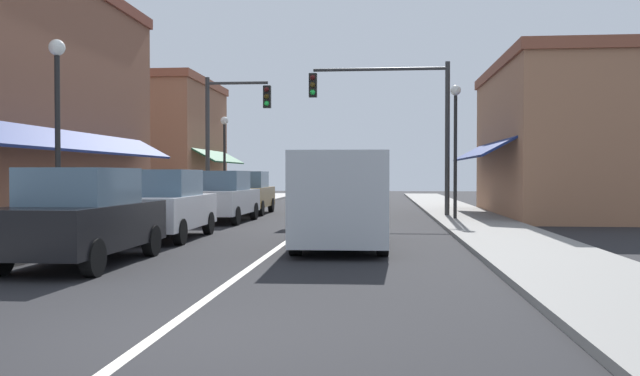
% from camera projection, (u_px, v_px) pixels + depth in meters
% --- Properties ---
extents(ground_plane, '(80.00, 80.00, 0.00)m').
position_uv_depth(ground_plane, '(319.00, 219.00, 24.34)').
color(ground_plane, black).
extents(sidewalk_left, '(2.60, 56.00, 0.12)m').
position_uv_depth(sidewalk_left, '(175.00, 216.00, 24.84)').
color(sidewalk_left, '#A39E99').
rests_on(sidewalk_left, ground).
extents(sidewalk_right, '(2.60, 56.00, 0.12)m').
position_uv_depth(sidewalk_right, '(468.00, 218.00, 23.84)').
color(sidewalk_right, gray).
rests_on(sidewalk_right, ground).
extents(lane_center_stripe, '(0.14, 52.00, 0.01)m').
position_uv_depth(lane_center_stripe, '(319.00, 218.00, 24.34)').
color(lane_center_stripe, silver).
rests_on(lane_center_stripe, ground).
extents(storefront_right_block, '(5.95, 10.20, 6.00)m').
position_uv_depth(storefront_right_block, '(556.00, 140.00, 25.44)').
color(storefront_right_block, '#9E6B4C').
rests_on(storefront_right_block, ground).
extents(storefront_far_left, '(5.71, 8.20, 6.67)m').
position_uv_depth(storefront_far_left, '(169.00, 143.00, 35.05)').
color(storefront_far_left, '#8E5B42').
rests_on(storefront_far_left, ground).
extents(parked_car_nearest_left, '(1.79, 4.10, 1.77)m').
position_uv_depth(parked_car_nearest_left, '(83.00, 217.00, 11.87)').
color(parked_car_nearest_left, black).
rests_on(parked_car_nearest_left, ground).
extents(parked_car_second_left, '(1.83, 4.13, 1.77)m').
position_uv_depth(parked_car_second_left, '(164.00, 205.00, 16.60)').
color(parked_car_second_left, silver).
rests_on(parked_car_second_left, ground).
extents(parked_car_third_left, '(1.87, 4.14, 1.77)m').
position_uv_depth(parked_car_third_left, '(223.00, 197.00, 22.48)').
color(parked_car_third_left, '#B7BABF').
rests_on(parked_car_third_left, ground).
extents(parked_car_far_left, '(1.83, 4.13, 1.77)m').
position_uv_depth(parked_car_far_left, '(247.00, 193.00, 27.15)').
color(parked_car_far_left, brown).
rests_on(parked_car_far_left, ground).
extents(van_in_lane, '(2.11, 5.23, 2.12)m').
position_uv_depth(van_in_lane, '(341.00, 197.00, 14.83)').
color(van_in_lane, '#B2B7BC').
rests_on(van_in_lane, ground).
extents(traffic_signal_mast_arm, '(5.30, 0.50, 5.88)m').
position_uv_depth(traffic_signal_mast_arm, '(399.00, 111.00, 24.62)').
color(traffic_signal_mast_arm, '#333333').
rests_on(traffic_signal_mast_arm, ground).
extents(traffic_signal_left_corner, '(2.76, 0.50, 5.64)m').
position_uv_depth(traffic_signal_left_corner, '(228.00, 125.00, 26.74)').
color(traffic_signal_left_corner, '#333333').
rests_on(traffic_signal_left_corner, ground).
extents(street_lamp_left_near, '(0.36, 0.36, 4.65)m').
position_uv_depth(street_lamp_left_near, '(57.00, 107.00, 14.54)').
color(street_lamp_left_near, black).
rests_on(street_lamp_left_near, ground).
extents(street_lamp_right_mid, '(0.36, 0.36, 4.74)m').
position_uv_depth(street_lamp_right_mid, '(455.00, 130.00, 22.63)').
color(street_lamp_right_mid, black).
rests_on(street_lamp_right_mid, ground).
extents(street_lamp_left_far, '(0.36, 0.36, 4.32)m').
position_uv_depth(street_lamp_left_far, '(224.00, 146.00, 30.23)').
color(street_lamp_left_far, black).
rests_on(street_lamp_left_far, ground).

